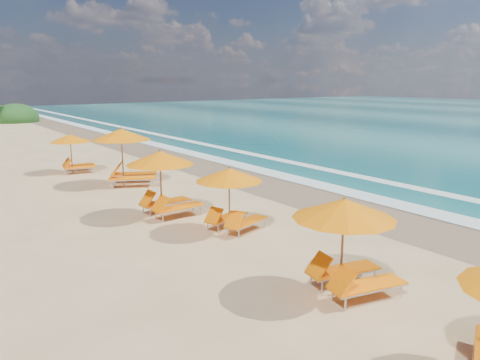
% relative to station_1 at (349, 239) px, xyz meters
% --- Properties ---
extents(ground, '(160.00, 160.00, 0.00)m').
position_rel_station_1_xyz_m(ground, '(1.91, 6.68, -1.28)').
color(ground, '#D7B37E').
rests_on(ground, ground).
extents(wet_sand, '(4.00, 160.00, 0.01)m').
position_rel_station_1_xyz_m(wet_sand, '(5.91, 6.68, -1.28)').
color(wet_sand, '#81694D').
rests_on(wet_sand, ground).
extents(surf_foam, '(4.00, 160.00, 0.01)m').
position_rel_station_1_xyz_m(surf_foam, '(8.61, 6.68, -1.25)').
color(surf_foam, white).
rests_on(surf_foam, ground).
extents(station_1, '(2.80, 2.70, 2.29)m').
position_rel_station_1_xyz_m(station_1, '(0.00, 0.00, 0.00)').
color(station_1, olive).
rests_on(station_1, ground).
extents(station_2, '(2.66, 2.58, 2.12)m').
position_rel_station_1_xyz_m(station_2, '(0.47, 5.10, -0.09)').
color(station_2, olive).
rests_on(station_2, ground).
extents(station_3, '(2.64, 2.45, 2.40)m').
position_rel_station_1_xyz_m(station_3, '(-0.45, 7.86, 0.06)').
color(station_3, olive).
rests_on(station_3, ground).
extents(station_4, '(3.53, 3.53, 2.66)m').
position_rel_station_1_xyz_m(station_4, '(0.42, 13.34, 0.21)').
color(station_4, olive).
rests_on(station_4, ground).
extents(station_5, '(2.46, 2.35, 2.05)m').
position_rel_station_1_xyz_m(station_5, '(-0.63, 17.71, -0.13)').
color(station_5, olive).
rests_on(station_5, ground).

